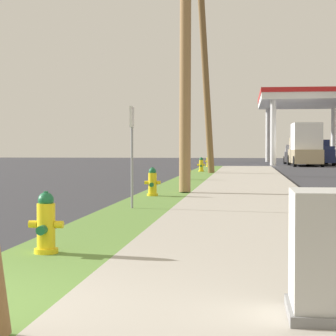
# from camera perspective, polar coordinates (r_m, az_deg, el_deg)

# --- Properties ---
(fire_hydrant_nearest) EXTENTS (0.42, 0.38, 0.74)m
(fire_hydrant_nearest) POSITION_cam_1_polar(r_m,az_deg,el_deg) (8.09, -10.46, -4.96)
(fire_hydrant_nearest) COLOR yellow
(fire_hydrant_nearest) RESTS_ON grass_verge
(fire_hydrant_second) EXTENTS (0.42, 0.38, 0.74)m
(fire_hydrant_second) POSITION_cam_1_polar(r_m,az_deg,el_deg) (17.24, -1.35, -1.34)
(fire_hydrant_second) COLOR yellow
(fire_hydrant_second) RESTS_ON grass_verge
(fire_hydrant_third) EXTENTS (0.42, 0.37, 0.74)m
(fire_hydrant_third) POSITION_cam_1_polar(r_m,az_deg,el_deg) (25.86, 1.52, -0.28)
(fire_hydrant_third) COLOR yellow
(fire_hydrant_third) RESTS_ON grass_verge
(fire_hydrant_fourth) EXTENTS (0.42, 0.37, 0.74)m
(fire_hydrant_fourth) POSITION_cam_1_polar(r_m,az_deg,el_deg) (34.31, 2.88, 0.23)
(fire_hydrant_fourth) COLOR yellow
(fire_hydrant_fourth) RESTS_ON grass_verge
(fire_hydrant_fifth) EXTENTS (0.42, 0.38, 0.74)m
(fire_hydrant_fifth) POSITION_cam_1_polar(r_m,az_deg,el_deg) (42.89, 3.48, 0.55)
(fire_hydrant_fifth) COLOR yellow
(fire_hydrant_fifth) RESTS_ON grass_verge
(utility_pole_midground) EXTENTS (0.38, 1.76, 9.61)m
(utility_pole_midground) POSITION_cam_1_polar(r_m,az_deg,el_deg) (19.27, 1.52, 12.62)
(utility_pole_midground) COLOR #937047
(utility_pole_midground) RESTS_ON grass_verge
(utility_pole_background) EXTENTS (1.21, 1.69, 9.93)m
(utility_pole_background) POSITION_cam_1_polar(r_m,az_deg,el_deg) (32.46, 3.23, 8.50)
(utility_pole_background) COLOR brown
(utility_pole_background) RESTS_ON grass_verge
(utility_cabinet) EXTENTS (0.56, 0.77, 0.95)m
(utility_cabinet) POSITION_cam_1_polar(r_m,az_deg,el_deg) (5.16, 13.39, -7.61)
(utility_cabinet) COLOR slate
(utility_cabinet) RESTS_ON sidewalk_slab
(street_sign_post) EXTENTS (0.05, 0.36, 2.12)m
(street_sign_post) POSITION_cam_1_polar(r_m,az_deg,el_deg) (13.79, -3.12, 2.81)
(street_sign_post) COLOR gray
(street_sign_post) RESTS_ON grass_verge
(car_silver_by_near_pump) EXTENTS (2.14, 4.59, 1.57)m
(car_silver_by_near_pump) POSITION_cam_1_polar(r_m,az_deg,el_deg) (56.78, 10.90, 1.11)
(car_silver_by_near_pump) COLOR #BCBCC1
(car_silver_by_near_pump) RESTS_ON ground
(truck_tan_at_forecourt) EXTENTS (2.19, 6.42, 3.11)m
(truck_tan_at_forecourt) POSITION_cam_1_polar(r_m,az_deg,el_deg) (49.65, 11.72, 1.89)
(truck_tan_at_forecourt) COLOR tan
(truck_tan_at_forecourt) RESTS_ON ground
(truck_navy_on_apron) EXTENTS (2.17, 5.42, 1.97)m
(truck_navy_on_apron) POSITION_cam_1_polar(r_m,az_deg,el_deg) (53.00, 12.75, 1.26)
(truck_navy_on_apron) COLOR navy
(truck_navy_on_apron) RESTS_ON ground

